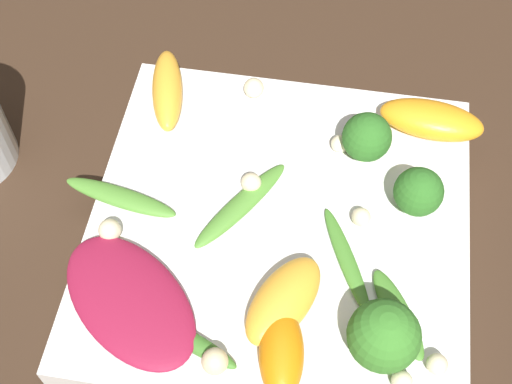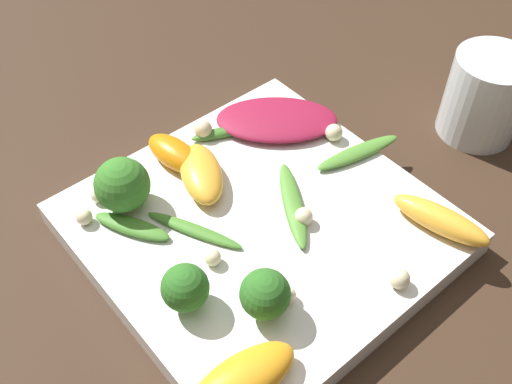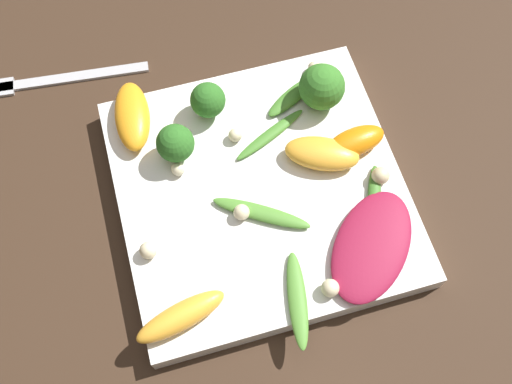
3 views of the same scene
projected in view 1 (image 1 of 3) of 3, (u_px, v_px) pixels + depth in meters
ground_plane at (278, 239)px, 0.50m from camera, size 2.40×2.40×0.00m
plate at (278, 231)px, 0.49m from camera, size 0.26×0.26×0.02m
radicchio_leaf_0 at (130, 301)px, 0.44m from camera, size 0.12×0.12×0.01m
orange_segment_0 at (281, 352)px, 0.42m from camera, size 0.06×0.03×0.02m
orange_segment_1 at (284, 300)px, 0.44m from camera, size 0.08×0.06×0.02m
orange_segment_2 at (431, 120)px, 0.52m from camera, size 0.04×0.08×0.02m
orange_segment_3 at (167, 90)px, 0.53m from camera, size 0.08×0.04×0.02m
broccoli_floret_0 at (418, 192)px, 0.47m from camera, size 0.03×0.03×0.04m
broccoli_floret_1 at (367, 137)px, 0.49m from camera, size 0.03×0.03×0.04m
broccoli_floret_2 at (384, 336)px, 0.41m from camera, size 0.04×0.04×0.05m
arugula_sprig_0 at (398, 314)px, 0.44m from camera, size 0.06×0.05×0.01m
arugula_sprig_1 at (347, 260)px, 0.46m from camera, size 0.08×0.04×0.01m
arugula_sprig_2 at (241, 205)px, 0.49m from camera, size 0.08×0.06×0.01m
arugula_sprig_3 at (194, 343)px, 0.43m from camera, size 0.03×0.06×0.01m
arugula_sprig_4 at (119, 202)px, 0.49m from camera, size 0.03×0.08×0.01m
macadamia_nut_0 at (402, 381)px, 0.42m from camera, size 0.01×0.01×0.01m
macadamia_nut_1 at (251, 183)px, 0.49m from camera, size 0.01×0.01×0.01m
macadamia_nut_2 at (215, 361)px, 0.42m from camera, size 0.02×0.02×0.02m
macadamia_nut_3 at (110, 230)px, 0.47m from camera, size 0.02×0.02×0.02m
macadamia_nut_4 at (340, 144)px, 0.51m from camera, size 0.01×0.01×0.01m
macadamia_nut_5 at (254, 88)px, 0.54m from camera, size 0.02×0.02×0.02m
macadamia_nut_6 at (361, 217)px, 0.48m from camera, size 0.01×0.01×0.01m
macadamia_nut_7 at (437, 364)px, 0.42m from camera, size 0.01×0.01×0.01m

